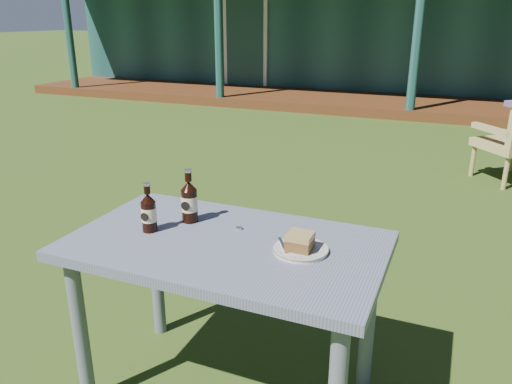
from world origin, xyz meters
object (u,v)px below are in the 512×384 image
at_px(cake_slice, 300,241).
at_px(cafe_table, 226,265).
at_px(plate, 301,249).
at_px(cola_bottle_far, 149,212).
at_px(cola_bottle_near, 189,201).

bearing_deg(cake_slice, cafe_table, -176.75).
height_order(plate, cola_bottle_far, cola_bottle_far).
bearing_deg(cola_bottle_far, cake_slice, 4.52).
bearing_deg(cola_bottle_near, cafe_table, -27.69).
bearing_deg(plate, cake_slice, -96.94).
relative_size(plate, cake_slice, 2.22).
xyz_separation_m(cafe_table, cake_slice, (0.29, 0.02, 0.15)).
distance_m(plate, cake_slice, 0.04).
xyz_separation_m(plate, cola_bottle_far, (-0.61, -0.06, 0.07)).
distance_m(cafe_table, cake_slice, 0.33).
relative_size(cake_slice, cola_bottle_near, 0.41).
xyz_separation_m(plate, cola_bottle_near, (-0.51, 0.09, 0.08)).
bearing_deg(cafe_table, cola_bottle_near, 152.31).
relative_size(cafe_table, cola_bottle_far, 5.97).
relative_size(cola_bottle_near, cola_bottle_far, 1.12).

